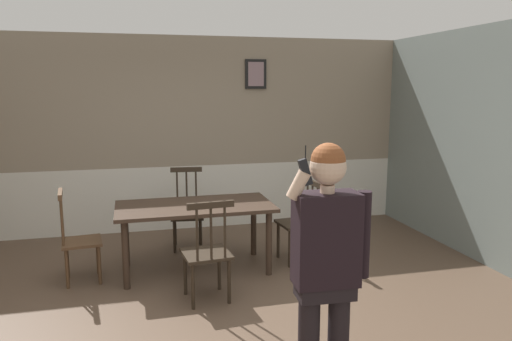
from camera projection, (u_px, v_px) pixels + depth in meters
The scene contains 8 objects.
ground_plane at pixel (210, 317), 4.41m from camera, with size 7.47×7.47×0.00m, color brown.
room_back_partition at pixel (178, 138), 6.99m from camera, with size 6.79×0.17×2.78m.
dining_table at pixel (195, 213), 5.43m from camera, with size 1.74×0.90×0.77m.
chair_near_window at pixel (78, 239), 5.14m from camera, with size 0.45×0.45×1.00m.
chair_by_doorway at pixel (187, 212), 6.25m from camera, with size 0.45×0.45×1.03m.
chair_at_table_head at pixel (207, 252), 4.67m from camera, with size 0.49×0.49×1.03m.
chair_opposite_corner at pixel (300, 222), 5.78m from camera, with size 0.48×0.48×0.97m.
person_figure at pixel (327, 258), 3.04m from camera, with size 0.56×0.24×1.73m.
Camera 1 is at (-0.58, -4.10, 2.07)m, focal length 34.01 mm.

